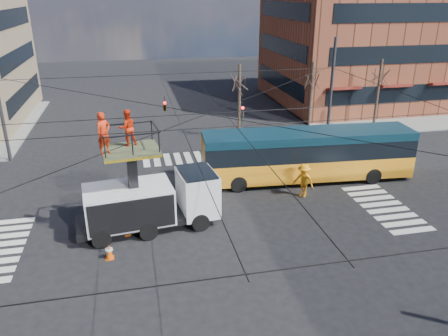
% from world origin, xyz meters
% --- Properties ---
extents(ground, '(120.00, 120.00, 0.00)m').
position_xyz_m(ground, '(0.00, 0.00, 0.00)').
color(ground, black).
rests_on(ground, ground).
extents(sidewalk_ne, '(18.00, 18.00, 0.12)m').
position_xyz_m(sidewalk_ne, '(21.00, 21.00, 0.06)').
color(sidewalk_ne, slate).
rests_on(sidewalk_ne, ground).
extents(crosswalks, '(22.40, 22.40, 0.02)m').
position_xyz_m(crosswalks, '(0.00, 0.00, 0.01)').
color(crosswalks, silver).
rests_on(crosswalks, ground).
extents(building_ne, '(20.06, 16.06, 14.00)m').
position_xyz_m(building_ne, '(21.98, 23.98, 7.00)').
color(building_ne, brown).
rests_on(building_ne, ground).
extents(overhead_network, '(24.24, 24.24, 8.00)m').
position_xyz_m(overhead_network, '(-0.07, 0.40, 4.29)').
color(overhead_network, '#2D2D30').
rests_on(overhead_network, ground).
extents(tree_a, '(2.00, 2.00, 6.00)m').
position_xyz_m(tree_a, '(5.00, 13.50, 4.63)').
color(tree_a, '#382B21').
rests_on(tree_a, ground).
extents(tree_b, '(2.00, 2.00, 6.00)m').
position_xyz_m(tree_b, '(11.00, 13.50, 4.63)').
color(tree_b, '#382B21').
rests_on(tree_b, ground).
extents(tree_c, '(2.00, 2.00, 6.00)m').
position_xyz_m(tree_c, '(17.00, 13.50, 4.63)').
color(tree_c, '#382B21').
rests_on(tree_c, ground).
extents(utility_truck, '(7.22, 3.30, 6.26)m').
position_xyz_m(utility_truck, '(-2.75, 0.57, 2.03)').
color(utility_truck, black).
rests_on(utility_truck, ground).
extents(city_bus, '(13.27, 3.44, 3.20)m').
position_xyz_m(city_bus, '(7.17, 4.58, 1.73)').
color(city_bus, orange).
rests_on(city_bus, ground).
extents(traffic_cone, '(0.36, 0.36, 0.72)m').
position_xyz_m(traffic_cone, '(-4.82, -1.93, 0.36)').
color(traffic_cone, '#E04F09').
rests_on(traffic_cone, ground).
extents(worker_ground, '(0.61, 1.11, 1.79)m').
position_xyz_m(worker_ground, '(-4.08, -0.03, 0.89)').
color(worker_ground, orange).
rests_on(worker_ground, ground).
extents(flagger, '(1.42, 1.46, 2.00)m').
position_xyz_m(flagger, '(6.06, 2.30, 1.00)').
color(flagger, orange).
rests_on(flagger, ground).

